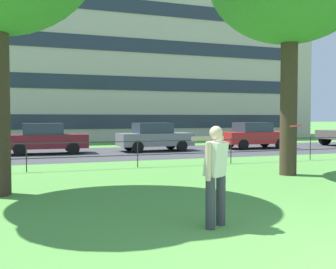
{
  "coord_description": "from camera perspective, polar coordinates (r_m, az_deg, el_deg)",
  "views": [
    {
      "loc": [
        -3.88,
        -3.19,
        1.81
      ],
      "look_at": [
        -0.29,
        6.85,
        1.37
      ],
      "focal_mm": 43.02,
      "sensor_mm": 36.0,
      "label": 1
    }
  ],
  "objects": [
    {
      "name": "park_fence",
      "position": [
        14.71,
        -4.32,
        -2.08
      ],
      "size": [
        38.37,
        0.04,
        1.0
      ],
      "color": "#232328",
      "rests_on": "ground"
    },
    {
      "name": "apartment_building_background",
      "position": [
        37.16,
        -7.96,
        9.22
      ],
      "size": [
        35.91,
        10.37,
        12.5
      ],
      "color": "beige",
      "rests_on": "ground"
    },
    {
      "name": "car_maroon_left",
      "position": [
        21.02,
        -16.97,
        -0.54
      ],
      "size": [
        4.02,
        1.84,
        1.54
      ],
      "color": "maroon",
      "rests_on": "ground"
    },
    {
      "name": "person_thrower",
      "position": [
        6.71,
        6.69,
        -5.37
      ],
      "size": [
        0.46,
        0.87,
        1.68
      ],
      "color": "#383842",
      "rests_on": "ground"
    },
    {
      "name": "car_red_far_right",
      "position": [
        24.34,
        12.09,
        -0.1
      ],
      "size": [
        4.02,
        1.85,
        1.54
      ],
      "color": "red",
      "rests_on": "ground"
    },
    {
      "name": "frisbee",
      "position": [
        9.4,
        17.69,
        1.19
      ],
      "size": [
        0.37,
        0.37,
        0.06
      ],
      "color": "red"
    },
    {
      "name": "street_strip",
      "position": [
        20.69,
        -8.8,
        -2.66
      ],
      "size": [
        80.0,
        7.77,
        0.01
      ],
      "primitive_type": "cube",
      "color": "#424247",
      "rests_on": "ground"
    },
    {
      "name": "car_grey_right",
      "position": [
        21.88,
        -1.94,
        -0.33
      ],
      "size": [
        4.06,
        1.92,
        1.54
      ],
      "color": "slate",
      "rests_on": "ground"
    }
  ]
}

